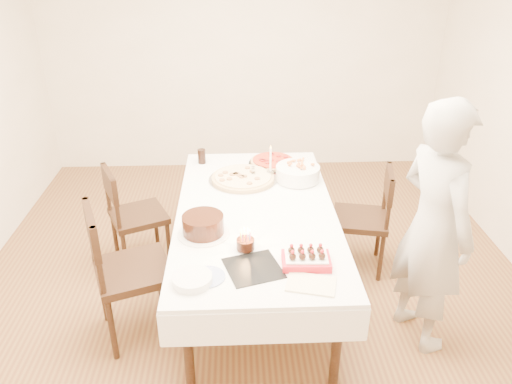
{
  "coord_description": "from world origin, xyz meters",
  "views": [
    {
      "loc": [
        -0.11,
        -3.18,
        2.51
      ],
      "look_at": [
        0.02,
        -0.04,
        0.9
      ],
      "focal_mm": 35.0,
      "sensor_mm": 36.0,
      "label": 1
    }
  ],
  "objects_px": {
    "chair_right_savory": "(360,219)",
    "chair_left_savory": "(138,216)",
    "taper_candle": "(270,161)",
    "person": "(433,228)",
    "layer_cake": "(203,225)",
    "pizza_white": "(243,178)",
    "dining_table": "(256,253)",
    "strawberry_box": "(306,259)",
    "pizza_pepperoni": "(273,162)",
    "pasta_bowl": "(298,173)",
    "chair_left_dessert": "(133,271)",
    "birthday_cake": "(245,239)",
    "cola_glass": "(202,156)"
  },
  "relations": [
    {
      "from": "chair_right_savory",
      "to": "chair_left_savory",
      "type": "xyz_separation_m",
      "value": [
        -1.82,
        0.13,
        -0.0
      ]
    },
    {
      "from": "chair_right_savory",
      "to": "taper_candle",
      "type": "xyz_separation_m",
      "value": [
        -0.73,
        0.22,
        0.43
      ]
    },
    {
      "from": "person",
      "to": "layer_cake",
      "type": "xyz_separation_m",
      "value": [
        -1.47,
        0.17,
        -0.04
      ]
    },
    {
      "from": "pizza_white",
      "to": "layer_cake",
      "type": "bearing_deg",
      "value": -108.95
    },
    {
      "from": "chair_right_savory",
      "to": "pizza_white",
      "type": "height_order",
      "value": "chair_right_savory"
    },
    {
      "from": "dining_table",
      "to": "chair_left_savory",
      "type": "distance_m",
      "value": 1.07
    },
    {
      "from": "chair_left_savory",
      "to": "strawberry_box",
      "type": "xyz_separation_m",
      "value": [
        1.23,
        -1.16,
        0.33
      ]
    },
    {
      "from": "dining_table",
      "to": "pizza_pepperoni",
      "type": "height_order",
      "value": "pizza_pepperoni"
    },
    {
      "from": "dining_table",
      "to": "chair_right_savory",
      "type": "distance_m",
      "value": 0.94
    },
    {
      "from": "chair_left_savory",
      "to": "pasta_bowl",
      "type": "height_order",
      "value": "chair_left_savory"
    },
    {
      "from": "chair_right_savory",
      "to": "layer_cake",
      "type": "xyz_separation_m",
      "value": [
        -1.23,
        -0.65,
        0.36
      ]
    },
    {
      "from": "dining_table",
      "to": "chair_left_dessert",
      "type": "xyz_separation_m",
      "value": [
        -0.84,
        -0.37,
        0.14
      ]
    },
    {
      "from": "taper_candle",
      "to": "birthday_cake",
      "type": "distance_m",
      "value": 1.1
    },
    {
      "from": "person",
      "to": "pizza_pepperoni",
      "type": "xyz_separation_m",
      "value": [
        -0.93,
        1.3,
        -0.09
      ]
    },
    {
      "from": "pasta_bowl",
      "to": "layer_cake",
      "type": "distance_m",
      "value": 1.07
    },
    {
      "from": "chair_right_savory",
      "to": "taper_candle",
      "type": "relative_size",
      "value": 3.27
    },
    {
      "from": "pizza_pepperoni",
      "to": "layer_cake",
      "type": "distance_m",
      "value": 1.25
    },
    {
      "from": "taper_candle",
      "to": "cola_glass",
      "type": "relative_size",
      "value": 2.2
    },
    {
      "from": "chair_left_savory",
      "to": "birthday_cake",
      "type": "height_order",
      "value": "chair_left_savory"
    },
    {
      "from": "chair_left_dessert",
      "to": "cola_glass",
      "type": "distance_m",
      "value": 1.34
    },
    {
      "from": "chair_left_dessert",
      "to": "layer_cake",
      "type": "relative_size",
      "value": 2.94
    },
    {
      "from": "pasta_bowl",
      "to": "cola_glass",
      "type": "distance_m",
      "value": 0.88
    },
    {
      "from": "pizza_pepperoni",
      "to": "birthday_cake",
      "type": "bearing_deg",
      "value": -101.42
    },
    {
      "from": "pizza_white",
      "to": "pizza_pepperoni",
      "type": "bearing_deg",
      "value": 50.24
    },
    {
      "from": "chair_left_savory",
      "to": "birthday_cake",
      "type": "bearing_deg",
      "value": 106.73
    },
    {
      "from": "pasta_bowl",
      "to": "taper_candle",
      "type": "height_order",
      "value": "taper_candle"
    },
    {
      "from": "pizza_white",
      "to": "layer_cake",
      "type": "distance_m",
      "value": 0.86
    },
    {
      "from": "chair_left_dessert",
      "to": "birthday_cake",
      "type": "relative_size",
      "value": 7.92
    },
    {
      "from": "layer_cake",
      "to": "dining_table",
      "type": "bearing_deg",
      "value": 40.32
    },
    {
      "from": "chair_left_savory",
      "to": "cola_glass",
      "type": "xyz_separation_m",
      "value": [
        0.52,
        0.39,
        0.36
      ]
    },
    {
      "from": "chair_left_savory",
      "to": "strawberry_box",
      "type": "distance_m",
      "value": 1.72
    },
    {
      "from": "chair_left_dessert",
      "to": "pasta_bowl",
      "type": "bearing_deg",
      "value": -164.99
    },
    {
      "from": "dining_table",
      "to": "layer_cake",
      "type": "relative_size",
      "value": 6.12
    },
    {
      "from": "layer_cake",
      "to": "person",
      "type": "bearing_deg",
      "value": -6.57
    },
    {
      "from": "dining_table",
      "to": "pizza_white",
      "type": "relative_size",
      "value": 3.84
    },
    {
      "from": "dining_table",
      "to": "pizza_pepperoni",
      "type": "relative_size",
      "value": 5.14
    },
    {
      "from": "pizza_pepperoni",
      "to": "pasta_bowl",
      "type": "height_order",
      "value": "pasta_bowl"
    },
    {
      "from": "person",
      "to": "taper_candle",
      "type": "relative_size",
      "value": 6.16
    },
    {
      "from": "chair_left_dessert",
      "to": "pizza_white",
      "type": "bearing_deg",
      "value": -151.49
    },
    {
      "from": "dining_table",
      "to": "cola_glass",
      "type": "bearing_deg",
      "value": 116.59
    },
    {
      "from": "chair_right_savory",
      "to": "chair_left_dessert",
      "type": "xyz_separation_m",
      "value": [
        -1.71,
        -0.72,
        0.06
      ]
    },
    {
      "from": "pizza_pepperoni",
      "to": "strawberry_box",
      "type": "height_order",
      "value": "strawberry_box"
    },
    {
      "from": "chair_right_savory",
      "to": "pizza_pepperoni",
      "type": "distance_m",
      "value": 0.9
    },
    {
      "from": "pizza_pepperoni",
      "to": "strawberry_box",
      "type": "xyz_separation_m",
      "value": [
        0.09,
        -1.5,
        0.01
      ]
    },
    {
      "from": "chair_left_dessert",
      "to": "layer_cake",
      "type": "xyz_separation_m",
      "value": [
        0.48,
        0.07,
        0.31
      ]
    },
    {
      "from": "pizza_white",
      "to": "taper_candle",
      "type": "bearing_deg",
      "value": 14.83
    },
    {
      "from": "cola_glass",
      "to": "person",
      "type": "bearing_deg",
      "value": -41.07
    },
    {
      "from": "person",
      "to": "dining_table",
      "type": "bearing_deg",
      "value": 47.48
    },
    {
      "from": "pasta_bowl",
      "to": "birthday_cake",
      "type": "height_order",
      "value": "birthday_cake"
    },
    {
      "from": "pizza_pepperoni",
      "to": "layer_cake",
      "type": "height_order",
      "value": "layer_cake"
    }
  ]
}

